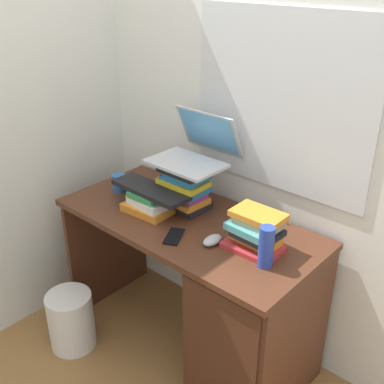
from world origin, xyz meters
name	(u,v)px	position (x,y,z in m)	size (l,w,h in m)	color
ground_plane	(188,341)	(0.00, 0.00, 0.00)	(6.00, 6.00, 0.00)	olive
wall_back	(237,95)	(0.00, 0.35, 1.30)	(6.00, 0.06, 2.60)	silver
wall_left	(69,80)	(-0.86, 0.00, 1.30)	(0.05, 6.00, 2.60)	silver
desk	(236,310)	(0.33, -0.02, 0.42)	(1.30, 0.61, 0.76)	#4C2819
book_stack_tall	(185,186)	(-0.08, 0.08, 0.88)	(0.24, 0.20, 0.24)	black
book_stack_keyboard_riser	(151,202)	(-0.19, -0.06, 0.81)	(0.25, 0.20, 0.11)	orange
book_stack_side	(256,230)	(0.38, 0.02, 0.85)	(0.24, 0.20, 0.17)	#B22D33
laptop	(196,150)	(-0.08, 0.15, 1.06)	(0.36, 0.34, 0.23)	#B7BABF
keyboard	(151,190)	(-0.19, -0.06, 0.88)	(0.42, 0.14, 0.02)	black
computer_mouse	(212,240)	(0.22, -0.08, 0.78)	(0.06, 0.10, 0.04)	#A5A8AD
mug	(120,183)	(-0.48, -0.01, 0.81)	(0.11, 0.07, 0.09)	#265999
water_bottle	(266,247)	(0.49, -0.07, 0.85)	(0.06, 0.06, 0.18)	#263FA5
cell_phone	(174,236)	(0.06, -0.16, 0.77)	(0.07, 0.14, 0.01)	black
wastebasket	(71,320)	(-0.45, -0.43, 0.16)	(0.24, 0.24, 0.32)	silver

